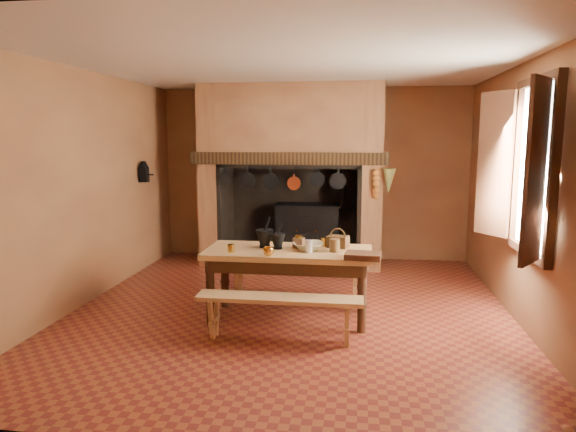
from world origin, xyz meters
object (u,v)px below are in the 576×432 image
object	(u,v)px
work_table	(289,261)
bench_front	(279,308)
iron_range	(308,232)
mixing_bowl	(308,246)
coffee_grinder	(299,242)
wicker_basket	(338,241)

from	to	relation	value
work_table	bench_front	distance (m)	0.73
iron_range	mixing_bowl	size ratio (longest dim) A/B	4.82
coffee_grinder	iron_range	bearing A→B (deg)	103.62
mixing_bowl	wicker_basket	world-z (taller)	wicker_basket
coffee_grinder	mixing_bowl	world-z (taller)	coffee_grinder
bench_front	wicker_basket	xyz separation A→B (m)	(0.53, 0.86, 0.51)
wicker_basket	work_table	bearing A→B (deg)	-143.52
bench_front	coffee_grinder	size ratio (longest dim) A/B	9.32
iron_range	bench_front	distance (m)	3.39
iron_range	bench_front	xyz separation A→B (m)	(0.05, -3.39, -0.14)
bench_front	wicker_basket	size ratio (longest dim) A/B	6.21
bench_front	wicker_basket	bearing A→B (deg)	58.36
iron_range	mixing_bowl	bearing A→B (deg)	-84.44
work_table	wicker_basket	xyz separation A→B (m)	(0.53, 0.19, 0.19)
work_table	wicker_basket	distance (m)	0.59
work_table	bench_front	world-z (taller)	work_table
iron_range	mixing_bowl	world-z (taller)	iron_range
work_table	bench_front	bearing A→B (deg)	-90.00
coffee_grinder	work_table	bearing A→B (deg)	-123.19
mixing_bowl	wicker_basket	distance (m)	0.36
bench_front	wicker_basket	distance (m)	1.13
iron_range	bench_front	world-z (taller)	iron_range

